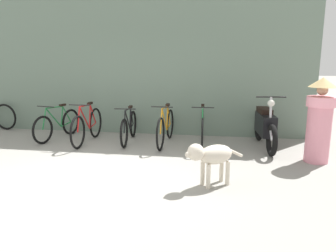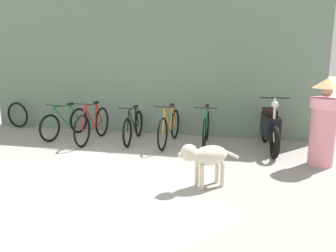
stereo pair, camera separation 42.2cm
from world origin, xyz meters
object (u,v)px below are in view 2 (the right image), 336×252
(bicycle_3, at_px, (169,128))
(person_in_robes, at_px, (324,121))
(bicycle_4, at_px, (206,129))
(bicycle_2, at_px, (133,127))
(motorcycle, at_px, (270,128))
(stray_dog, at_px, (205,156))
(spare_tire_left, at_px, (18,115))
(bicycle_0, at_px, (65,123))
(bicycle_1, at_px, (93,125))

(bicycle_3, bearing_deg, person_in_robes, 76.96)
(bicycle_3, xyz_separation_m, bicycle_4, (0.81, 0.03, 0.00))
(bicycle_2, bearing_deg, motorcycle, 86.10)
(bicycle_3, bearing_deg, motorcycle, 93.37)
(bicycle_3, bearing_deg, stray_dog, 27.21)
(stray_dog, bearing_deg, bicycle_2, -85.33)
(bicycle_4, xyz_separation_m, motorcycle, (1.32, 0.01, 0.09))
(bicycle_4, relative_size, motorcycle, 0.92)
(bicycle_2, bearing_deg, spare_tire_left, -104.98)
(bicycle_4, bearing_deg, person_in_robes, 65.90)
(bicycle_3, distance_m, spare_tire_left, 4.47)
(bicycle_4, bearing_deg, spare_tire_left, -100.66)
(bicycle_3, bearing_deg, bicycle_0, -89.01)
(bicycle_3, bearing_deg, bicycle_4, 94.24)
(bicycle_2, bearing_deg, bicycle_0, -94.25)
(bicycle_2, relative_size, person_in_robes, 1.05)
(bicycle_2, xyz_separation_m, motorcycle, (2.98, -0.01, 0.12))
(bicycle_0, distance_m, person_in_robes, 5.62)
(bicycle_0, bearing_deg, person_in_robes, 93.43)
(bicycle_1, relative_size, bicycle_4, 1.00)
(bicycle_1, bearing_deg, motorcycle, 93.13)
(bicycle_1, height_order, bicycle_3, bicycle_1)
(person_in_robes, relative_size, spare_tire_left, 2.23)
(motorcycle, bearing_deg, person_in_robes, 39.26)
(bicycle_1, relative_size, spare_tire_left, 2.48)
(bicycle_0, height_order, bicycle_4, bicycle_4)
(spare_tire_left, bearing_deg, stray_dog, -28.98)
(bicycle_0, bearing_deg, stray_dog, 69.66)
(bicycle_0, relative_size, bicycle_2, 0.98)
(person_in_robes, bearing_deg, spare_tire_left, 27.63)
(bicycle_2, height_order, person_in_robes, person_in_robes)
(motorcycle, bearing_deg, bicycle_1, -91.82)
(bicycle_1, xyz_separation_m, person_in_robes, (4.71, -0.65, 0.43))
(bicycle_0, relative_size, motorcycle, 0.85)
(bicycle_4, distance_m, spare_tire_left, 5.26)
(motorcycle, height_order, stray_dog, motorcycle)
(bicycle_4, height_order, stray_dog, bicycle_4)
(motorcycle, distance_m, stray_dog, 2.55)
(bicycle_0, bearing_deg, motorcycle, 102.12)
(bicycle_2, relative_size, stray_dog, 1.84)
(stray_dog, bearing_deg, spare_tire_left, -63.70)
(bicycle_0, relative_size, bicycle_1, 0.92)
(stray_dog, height_order, spare_tire_left, spare_tire_left)
(bicycle_4, relative_size, spare_tire_left, 2.48)
(stray_dog, bearing_deg, bicycle_4, -118.56)
(motorcycle, relative_size, spare_tire_left, 2.69)
(bicycle_2, relative_size, spare_tire_left, 2.33)
(motorcycle, height_order, spare_tire_left, motorcycle)
(stray_dog, bearing_deg, bicycle_1, -71.69)
(bicycle_4, distance_m, stray_dog, 2.32)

